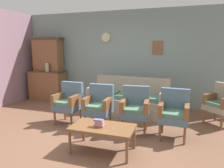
% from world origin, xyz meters
% --- Properties ---
extents(ground_plane, '(7.68, 7.68, 0.00)m').
position_xyz_m(ground_plane, '(0.00, 0.00, 0.00)').
color(ground_plane, brown).
extents(wall_back_with_decor, '(6.40, 0.09, 2.70)m').
position_xyz_m(wall_back_with_decor, '(0.00, 2.63, 1.35)').
color(wall_back_with_decor, gray).
rests_on(wall_back_with_decor, ground).
extents(side_cabinet, '(1.16, 0.55, 0.93)m').
position_xyz_m(side_cabinet, '(-2.46, 2.25, 0.47)').
color(side_cabinet, brown).
rests_on(side_cabinet, ground).
extents(cabinet_upper_hutch, '(0.99, 0.38, 1.03)m').
position_xyz_m(cabinet_upper_hutch, '(-2.46, 2.33, 1.45)').
color(cabinet_upper_hutch, brown).
rests_on(cabinet_upper_hutch, side_cabinet).
extents(vase_on_cabinet, '(0.10, 0.10, 0.26)m').
position_xyz_m(vase_on_cabinet, '(-2.32, 2.06, 1.06)').
color(vase_on_cabinet, '#A1A482').
rests_on(vase_on_cabinet, side_cabinet).
extents(floral_couch, '(2.02, 0.94, 0.90)m').
position_xyz_m(floral_couch, '(0.33, 1.69, 0.33)').
color(floral_couch, gray).
rests_on(floral_couch, ground).
extents(armchair_near_cabinet, '(0.55, 0.53, 0.90)m').
position_xyz_m(armchair_near_cabinet, '(-0.76, 0.61, 0.50)').
color(armchair_near_cabinet, slate).
rests_on(armchair_near_cabinet, ground).
extents(armchair_row_middle, '(0.52, 0.49, 0.90)m').
position_xyz_m(armchair_row_middle, '(-0.02, 0.55, 0.50)').
color(armchair_row_middle, slate).
rests_on(armchair_row_middle, ground).
extents(armchair_by_doorway, '(0.56, 0.54, 0.90)m').
position_xyz_m(armchair_by_doorway, '(0.73, 0.58, 0.50)').
color(armchair_by_doorway, slate).
rests_on(armchair_by_doorway, ground).
extents(armchair_near_couch_end, '(0.54, 0.51, 0.90)m').
position_xyz_m(armchair_near_couch_end, '(1.46, 0.54, 0.50)').
color(armchair_near_couch_end, slate).
rests_on(armchair_near_couch_end, ground).
extents(wingback_chair_by_fireplace, '(0.71, 0.71, 0.90)m').
position_xyz_m(wingback_chair_by_fireplace, '(2.39, 1.52, 0.50)').
color(wingback_chair_by_fireplace, gray).
rests_on(wingback_chair_by_fireplace, ground).
extents(coffee_table, '(1.00, 0.56, 0.42)m').
position_xyz_m(coffee_table, '(0.41, -0.36, 0.38)').
color(coffee_table, brown).
rests_on(coffee_table, ground).
extents(book_stack_on_table, '(0.16, 0.12, 0.12)m').
position_xyz_m(book_stack_on_table, '(0.37, -0.39, 0.48)').
color(book_stack_on_table, gray).
rests_on(book_stack_on_table, coffee_table).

